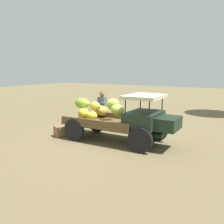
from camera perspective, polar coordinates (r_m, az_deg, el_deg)
name	(u,v)px	position (r m, az deg, el deg)	size (l,w,h in m)	color
ground_plane	(114,139)	(9.94, 0.59, -6.29)	(60.00, 60.00, 0.00)	brown
truck	(123,119)	(9.32, 2.64, -1.56)	(4.53, 1.86, 1.88)	#1C2C20
farmer	(102,107)	(11.69, -2.32, 1.19)	(0.53, 0.46, 1.75)	#463D48
wooden_crate	(61,131)	(10.50, -11.92, -4.41)	(0.48, 0.41, 0.43)	#886045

